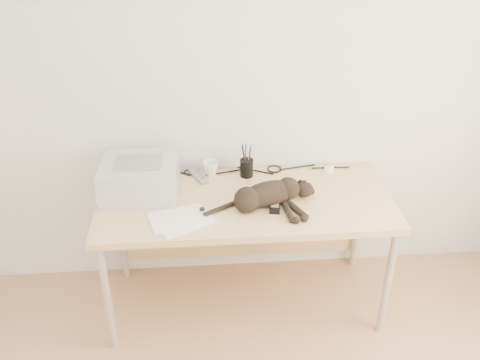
{
  "coord_description": "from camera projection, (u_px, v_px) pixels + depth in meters",
  "views": [
    {
      "loc": [
        -0.22,
        -1.05,
        2.3
      ],
      "look_at": [
        -0.03,
        1.34,
        0.89
      ],
      "focal_mm": 40.0,
      "sensor_mm": 36.0,
      "label": 1
    }
  ],
  "objects": [
    {
      "name": "cat",
      "position": [
        266.0,
        196.0,
        2.82
      ],
      "size": [
        0.62,
        0.31,
        0.14
      ],
      "rotation": [
        0.0,
        0.0,
        0.3
      ],
      "color": "black",
      "rests_on": "desk"
    },
    {
      "name": "mug",
      "position": [
        211.0,
        168.0,
        3.11
      ],
      "size": [
        0.12,
        0.12,
        0.09
      ],
      "primitive_type": "imported",
      "rotation": [
        0.0,
        0.0,
        0.4
      ],
      "color": "white",
      "rests_on": "desk"
    },
    {
      "name": "remote_grey",
      "position": [
        198.0,
        176.0,
        3.1
      ],
      "size": [
        0.12,
        0.18,
        0.02
      ],
      "primitive_type": "cube",
      "rotation": [
        0.0,
        0.0,
        0.45
      ],
      "color": "gray",
      "rests_on": "desk"
    },
    {
      "name": "printer",
      "position": [
        140.0,
        178.0,
        2.91
      ],
      "size": [
        0.43,
        0.37,
        0.2
      ],
      "color": "#BABABF",
      "rests_on": "desk"
    },
    {
      "name": "desk",
      "position": [
        244.0,
        211.0,
        3.05
      ],
      "size": [
        1.6,
        0.7,
        0.74
      ],
      "color": "#E3C385",
      "rests_on": "floor"
    },
    {
      "name": "mouse",
      "position": [
        329.0,
        168.0,
        3.17
      ],
      "size": [
        0.1,
        0.12,
        0.03
      ],
      "primitive_type": "ellipsoid",
      "rotation": [
        0.0,
        0.0,
        -0.38
      ],
      "color": "white",
      "rests_on": "desk"
    },
    {
      "name": "wall_back",
      "position": [
        240.0,
        78.0,
        2.93
      ],
      "size": [
        3.5,
        0.0,
        3.5
      ],
      "primitive_type": "plane",
      "rotation": [
        1.57,
        0.0,
        0.0
      ],
      "color": "silver",
      "rests_on": "floor"
    },
    {
      "name": "pen_cup",
      "position": [
        247.0,
        168.0,
        3.1
      ],
      "size": [
        0.08,
        0.08,
        0.2
      ],
      "color": "black",
      "rests_on": "desk"
    },
    {
      "name": "papers",
      "position": [
        181.0,
        220.0,
        2.73
      ],
      "size": [
        0.37,
        0.32,
        0.01
      ],
      "color": "white",
      "rests_on": "desk"
    },
    {
      "name": "remote_black",
      "position": [
        275.0,
        202.0,
        2.85
      ],
      "size": [
        0.09,
        0.21,
        0.02
      ],
      "primitive_type": "cube",
      "rotation": [
        0.0,
        0.0,
        -0.18
      ],
      "color": "black",
      "rests_on": "desk"
    },
    {
      "name": "cable_tangle",
      "position": [
        241.0,
        170.0,
        3.17
      ],
      "size": [
        1.36,
        0.09,
        0.01
      ],
      "primitive_type": null,
      "color": "black",
      "rests_on": "desk"
    }
  ]
}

